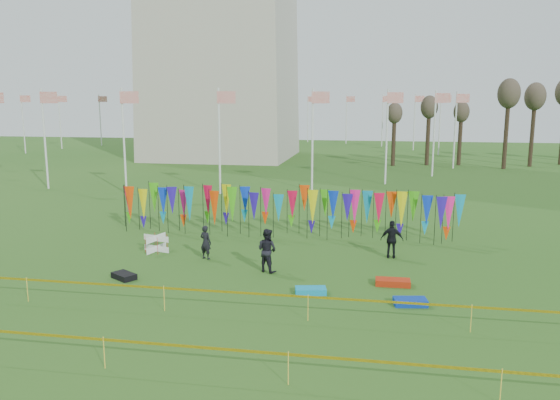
% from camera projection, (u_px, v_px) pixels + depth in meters
% --- Properties ---
extents(ground, '(160.00, 160.00, 0.00)m').
position_uv_depth(ground, '(238.00, 292.00, 20.46)').
color(ground, '#265417').
rests_on(ground, ground).
extents(flagpole_ring, '(57.40, 56.16, 8.00)m').
position_uv_depth(flagpole_ring, '(224.00, 125.00, 68.63)').
color(flagpole_ring, silver).
rests_on(flagpole_ring, ground).
extents(banner_row, '(18.64, 0.64, 2.51)m').
position_uv_depth(banner_row, '(284.00, 206.00, 28.58)').
color(banner_row, black).
rests_on(banner_row, ground).
extents(caution_tape_near, '(26.00, 0.02, 0.90)m').
position_uv_depth(caution_tape_near, '(214.00, 292.00, 18.14)').
color(caution_tape_near, '#DFC004').
rests_on(caution_tape_near, ground).
extents(caution_tape_far, '(26.00, 0.02, 0.90)m').
position_uv_depth(caution_tape_far, '(169.00, 346.00, 14.15)').
color(caution_tape_far, '#DFC004').
rests_on(caution_tape_far, ground).
extents(box_kite, '(0.73, 0.73, 0.81)m').
position_uv_depth(box_kite, '(156.00, 243.00, 25.79)').
color(box_kite, red).
rests_on(box_kite, ground).
extents(person_left, '(0.67, 0.58, 1.55)m').
position_uv_depth(person_left, '(206.00, 242.00, 24.56)').
color(person_left, black).
rests_on(person_left, ground).
extents(person_mid, '(1.04, 0.88, 1.84)m').
position_uv_depth(person_mid, '(267.00, 250.00, 22.72)').
color(person_mid, black).
rests_on(person_mid, ground).
extents(person_right, '(1.05, 0.63, 1.73)m').
position_uv_depth(person_right, '(392.00, 239.00, 24.69)').
color(person_right, black).
rests_on(person_right, ground).
extents(kite_bag_turquoise, '(1.23, 0.78, 0.23)m').
position_uv_depth(kite_bag_turquoise, '(311.00, 291.00, 20.23)').
color(kite_bag_turquoise, '#0D93C5').
rests_on(kite_bag_turquoise, ground).
extents(kite_bag_blue, '(1.22, 0.77, 0.24)m').
position_uv_depth(kite_bag_blue, '(410.00, 302.00, 19.08)').
color(kite_bag_blue, '#0A32A5').
rests_on(kite_bag_blue, ground).
extents(kite_bag_red, '(1.33, 0.62, 0.24)m').
position_uv_depth(kite_bag_red, '(393.00, 282.00, 21.14)').
color(kite_bag_red, '#B9280C').
rests_on(kite_bag_red, ground).
extents(kite_bag_black, '(1.18, 1.05, 0.24)m').
position_uv_depth(kite_bag_black, '(124.00, 276.00, 21.92)').
color(kite_bag_black, black).
rests_on(kite_bag_black, ground).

